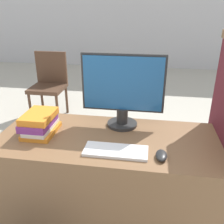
{
  "coord_description": "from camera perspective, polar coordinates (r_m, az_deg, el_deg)",
  "views": [
    {
      "loc": [
        0.24,
        -1.01,
        1.5
      ],
      "look_at": [
        0.04,
        0.27,
        0.93
      ],
      "focal_mm": 40.0,
      "sensor_mm": 36.0,
      "label": 1
    }
  ],
  "objects": [
    {
      "name": "wall_back",
      "position": [
        6.35,
        7.4,
        22.6
      ],
      "size": [
        12.0,
        0.06,
        2.8
      ],
      "color": "silver",
      "rests_on": "ground_plane"
    },
    {
      "name": "desk",
      "position": [
        1.75,
        -1.05,
        -16.47
      ],
      "size": [
        1.35,
        0.6,
        0.74
      ],
      "color": "brown",
      "rests_on": "ground_plane"
    },
    {
      "name": "monitor",
      "position": [
        1.59,
        2.48,
        5.09
      ],
      "size": [
        0.53,
        0.2,
        0.48
      ],
      "color": "#282828",
      "rests_on": "desk"
    },
    {
      "name": "book_stack",
      "position": [
        1.62,
        -16.2,
        -2.46
      ],
      "size": [
        0.19,
        0.26,
        0.13
      ],
      "color": "orange",
      "rests_on": "desk"
    },
    {
      "name": "carrel_divider",
      "position": [
        1.65,
        24.11,
        -8.11
      ],
      "size": [
        0.07,
        0.7,
        1.35
      ],
      "color": "#5B1E28",
      "rests_on": "ground_plane"
    },
    {
      "name": "far_chair",
      "position": [
        3.57,
        -14.14,
        6.76
      ],
      "size": [
        0.44,
        0.44,
        0.89
      ],
      "rotation": [
        0.0,
        0.0,
        0.51
      ],
      "color": "#4C3323",
      "rests_on": "ground_plane"
    },
    {
      "name": "keyboard",
      "position": [
        1.39,
        0.87,
        -8.88
      ],
      "size": [
        0.35,
        0.14,
        0.02
      ],
      "color": "white",
      "rests_on": "desk"
    },
    {
      "name": "mouse",
      "position": [
        1.36,
        11.22,
        -9.69
      ],
      "size": [
        0.06,
        0.11,
        0.03
      ],
      "color": "#262626",
      "rests_on": "desk"
    }
  ]
}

